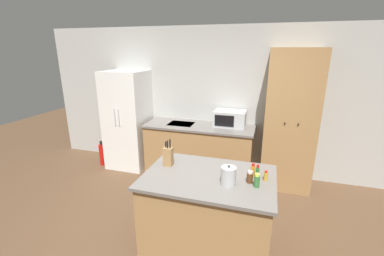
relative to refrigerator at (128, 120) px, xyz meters
name	(u,v)px	position (x,y,z in m)	size (l,w,h in m)	color
wall_back	(228,102)	(1.84, 0.38, 0.38)	(7.20, 0.06, 2.60)	#B2B2AD
refrigerator	(128,120)	(0.00, 0.00, 0.00)	(0.74, 0.72, 1.84)	white
back_counter	(199,150)	(1.40, 0.02, -0.45)	(1.92, 0.70, 0.93)	#9E7547
pantry_cabinet	(290,121)	(2.88, 0.05, 0.20)	(0.78, 0.63, 2.23)	#9E7547
kitchen_island	(208,212)	(1.99, -1.73, -0.46)	(1.39, 0.96, 0.91)	#9E7547
microwave	(230,118)	(1.92, 0.14, 0.15)	(0.54, 0.38, 0.27)	#B2B5B7
knife_block	(168,156)	(1.48, -1.62, 0.11)	(0.10, 0.08, 0.32)	#9E7547
spice_bottle_tall_dark	(250,177)	(2.42, -1.75, 0.05)	(0.06, 0.06, 0.13)	#563319
spice_bottle_short_red	(266,176)	(2.57, -1.67, 0.05)	(0.04, 0.04, 0.11)	gold
spice_bottle_amber_oil	(257,173)	(2.48, -1.67, 0.07)	(0.04, 0.04, 0.17)	#337033
spice_bottle_green_herb	(253,171)	(2.43, -1.62, 0.07)	(0.05, 0.05, 0.15)	orange
spice_bottle_pale_salt	(257,181)	(2.49, -1.82, 0.06)	(0.06, 0.06, 0.14)	#337033
kettle	(228,176)	(2.21, -1.85, 0.09)	(0.15, 0.15, 0.21)	#B2B5B7
fire_extinguisher	(102,154)	(-0.52, -0.19, -0.70)	(0.10, 0.10, 0.50)	red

